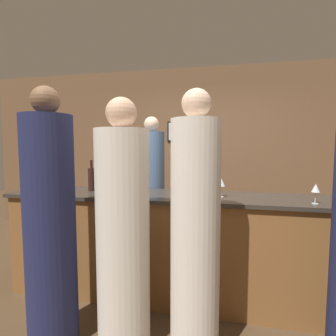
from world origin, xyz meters
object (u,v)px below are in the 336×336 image
guest_3 (123,236)px  bartender (152,194)px  wine_bottle_0 (92,179)px  wine_bottle_1 (47,182)px  ice_bucket (204,182)px  guest_0 (50,227)px  guest_2 (195,238)px

guest_3 → bartender: bearing=97.7°
guest_3 → wine_bottle_0: bearing=130.4°
wine_bottle_1 → ice_bucket: size_ratio=1.32×
guest_0 → guest_2: size_ratio=1.03×
wine_bottle_0 → wine_bottle_1: size_ratio=1.12×
bartender → guest_2: bearing=115.3°
bartender → guest_0: (-0.34, -1.60, 0.02)m
bartender → ice_bucket: bearing=136.8°
guest_0 → ice_bucket: size_ratio=8.79×
guest_0 → guest_3: bearing=6.8°
guest_3 → ice_bucket: guest_3 is taller
guest_2 → wine_bottle_0: (-1.17, 0.77, 0.28)m
wine_bottle_0 → wine_bottle_1: bearing=-143.8°
guest_2 → guest_3: size_ratio=1.02×
bartender → guest_3: size_ratio=1.02×
guest_2 → wine_bottle_1: bearing=161.0°
bartender → guest_3: (0.21, -1.54, -0.03)m
guest_0 → wine_bottle_0: (-0.10, 0.82, 0.26)m
bartender → guest_0: 1.64m
bartender → guest_3: bartender is taller
guest_2 → wine_bottle_1: 1.63m
wine_bottle_0 → ice_bucket: wine_bottle_0 is taller
guest_2 → guest_3: bearing=178.3°
bartender → wine_bottle_0: size_ratio=5.80×
guest_3 → wine_bottle_0: (-0.65, 0.76, 0.31)m
guest_2 → wine_bottle_0: guest_2 is taller
wine_bottle_0 → guest_2: bearing=-33.4°
guest_2 → wine_bottle_1: guest_2 is taller
guest_3 → wine_bottle_0: 1.04m
guest_3 → wine_bottle_1: guest_3 is taller
guest_0 → ice_bucket: 1.43m
wine_bottle_1 → wine_bottle_0: bearing=36.2°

